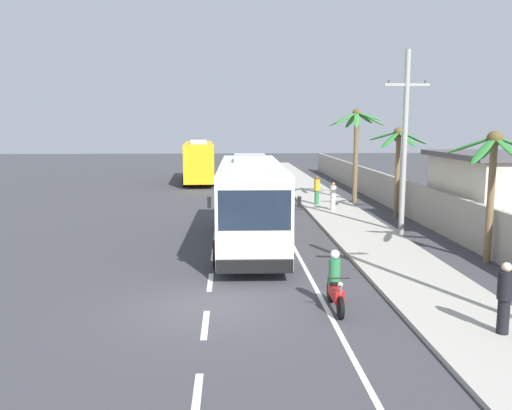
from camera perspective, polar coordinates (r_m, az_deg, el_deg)
The scene contains 15 objects.
ground_plane at distance 15.33m, azimuth -5.22°, elevation -10.79°, with size 160.00×160.00×0.00m, color #3A3A3F.
sidewalk_kerb at distance 25.71m, azimuth 11.02°, elevation -2.79°, with size 3.20×90.00×0.14m, color #A8A399.
lane_markings at distance 29.39m, azimuth -0.11°, elevation -1.34°, with size 3.48×71.00×0.01m.
boundary_wall at distance 30.43m, azimuth 16.23°, elevation 0.51°, with size 0.24×60.00×1.96m, color #9E998E.
coach_bus_foreground at distance 22.58m, azimuth -0.58°, elevation 0.64°, with size 3.08×11.61×3.75m.
coach_bus_far_lane at distance 47.31m, azimuth -6.10°, elevation 4.78°, with size 3.23×10.98×3.77m.
motorcycle_beside_bus at distance 30.93m, azimuth 3.27°, elevation 0.41°, with size 0.56×1.96×1.68m.
motorcycle_trailing at distance 15.06m, azimuth 8.46°, elevation -8.53°, with size 0.56×1.96×1.66m.
pedestrian_near_kerb at distance 33.37m, azimuth 6.53°, elevation 1.64°, with size 0.36×0.36×1.76m.
pedestrian_midwalk at distance 14.08m, azimuth 25.03°, elevation -8.85°, with size 0.36×0.36×1.74m.
pedestrian_far_walk at distance 31.26m, azimuth 8.24°, elevation 0.99°, with size 0.36×0.36×1.63m.
utility_pole_mid at distance 25.32m, azimuth 15.60°, elevation 6.64°, with size 2.06×0.24×8.38m.
palm_nearest at distance 21.14m, azimuth 23.97°, elevation 3.93°, with size 3.21×3.22×4.86m.
palm_second at distance 35.40m, azimuth 10.70°, elevation 7.44°, with size 3.61×3.52×6.08m.
palm_third at distance 30.08m, azimuth 14.94°, elevation 5.69°, with size 3.10×3.23×4.94m.
Camera 1 is at (0.63, -14.45, 5.09)m, focal length 37.44 mm.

